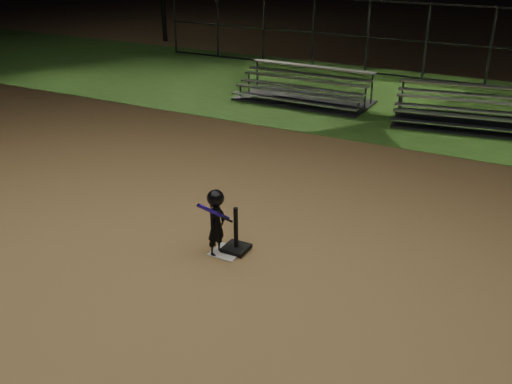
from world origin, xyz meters
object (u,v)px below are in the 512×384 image
at_px(batting_tee, 236,242).
at_px(child_batter, 216,221).
at_px(home_plate, 226,252).
at_px(bleacher_left, 304,95).
at_px(bleacher_right, 471,119).

distance_m(batting_tee, child_batter, 0.53).
xyz_separation_m(home_plate, child_batter, (-0.11, -0.10, 0.57)).
bearing_deg(batting_tee, child_batter, -134.93).
height_order(home_plate, bleacher_left, bleacher_left).
relative_size(child_batter, bleacher_right, 0.27).
distance_m(home_plate, child_batter, 0.59).
distance_m(child_batter, bleacher_left, 9.04).
bearing_deg(home_plate, child_batter, -138.28).
bearing_deg(home_plate, bleacher_left, 105.77).
height_order(home_plate, bleacher_right, bleacher_right).
bearing_deg(bleacher_right, home_plate, -113.34).
xyz_separation_m(batting_tee, bleacher_right, (2.18, 8.39, 0.04)).
distance_m(batting_tee, bleacher_left, 8.88).
bearing_deg(child_batter, bleacher_right, -10.24).
height_order(home_plate, child_batter, child_batter).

